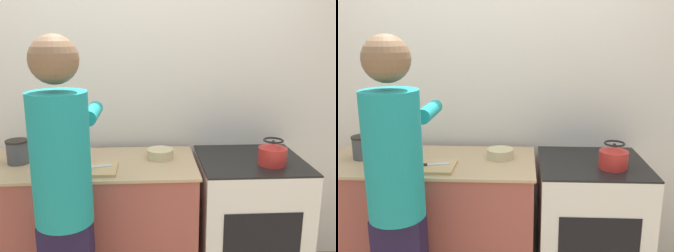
# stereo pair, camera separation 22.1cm
# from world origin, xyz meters

# --- Properties ---
(wall_back) EXTENTS (8.00, 0.05, 2.60)m
(wall_back) POSITION_xyz_m (0.00, 0.70, 1.30)
(wall_back) COLOR silver
(wall_back) RESTS_ON ground_plane
(counter) EXTENTS (1.33, 0.63, 0.92)m
(counter) POSITION_xyz_m (-0.35, 0.30, 0.46)
(counter) COLOR #9E4C42
(counter) RESTS_ON ground_plane
(oven) EXTENTS (0.66, 0.64, 0.92)m
(oven) POSITION_xyz_m (0.67, 0.32, 0.46)
(oven) COLOR silver
(oven) RESTS_ON ground_plane
(person) EXTENTS (0.32, 0.57, 1.71)m
(person) POSITION_xyz_m (-0.41, -0.18, 0.95)
(person) COLOR #1E1634
(person) RESTS_ON ground_plane
(cutting_board) EXTENTS (0.37, 0.23, 0.02)m
(cutting_board) POSITION_xyz_m (-0.36, 0.15, 0.93)
(cutting_board) COLOR tan
(cutting_board) RESTS_ON counter
(knife) EXTENTS (0.22, 0.09, 0.01)m
(knife) POSITION_xyz_m (-0.32, 0.16, 0.94)
(knife) COLOR silver
(knife) RESTS_ON cutting_board
(kettle) EXTENTS (0.17, 0.17, 0.16)m
(kettle) POSITION_xyz_m (0.77, 0.21, 0.99)
(kettle) COLOR red
(kettle) RESTS_ON oven
(bowl_prep) EXTENTS (0.17, 0.17, 0.06)m
(bowl_prep) POSITION_xyz_m (0.09, 0.36, 0.95)
(bowl_prep) COLOR #C6B789
(bowl_prep) RESTS_ON counter
(bowl_mixing) EXTENTS (0.16, 0.16, 0.08)m
(bowl_mixing) POSITION_xyz_m (-0.63, 0.47, 0.96)
(bowl_mixing) COLOR silver
(bowl_mixing) RESTS_ON counter
(canister_jar) EXTENTS (0.14, 0.14, 0.15)m
(canister_jar) POSITION_xyz_m (-0.79, 0.32, 1.00)
(canister_jar) COLOR #4C4C51
(canister_jar) RESTS_ON counter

